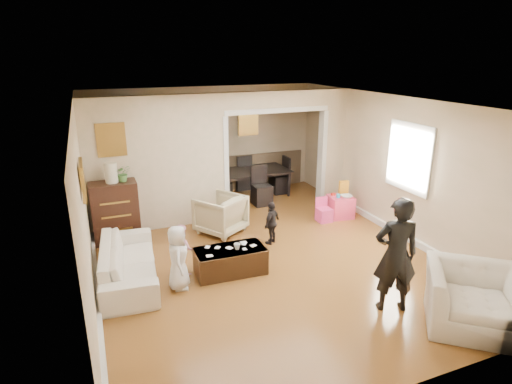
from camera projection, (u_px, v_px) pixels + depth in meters
name	position (u px, v px, depth m)	size (l,w,h in m)	color
floor	(260.00, 252.00, 7.44)	(7.00, 7.00, 0.00)	#965E26
partition_left	(159.00, 164.00, 8.12)	(2.75, 0.18, 2.60)	beige
partition_right	(331.00, 148.00, 9.49)	(0.55, 0.18, 2.60)	beige
partition_header	(277.00, 99.00, 8.65)	(2.22, 0.18, 0.35)	beige
window_pane	(409.00, 157.00, 7.57)	(0.03, 0.95, 1.10)	white
framed_art_partition	(111.00, 140.00, 7.57)	(0.45, 0.03, 0.55)	brown
framed_art_sofa_wall	(83.00, 179.00, 5.38)	(0.03, 0.55, 0.40)	brown
framed_art_alcove	(248.00, 123.00, 10.32)	(0.45, 0.03, 0.55)	brown
sofa	(128.00, 262.00, 6.46)	(2.02, 0.79, 0.59)	white
armchair_back	(220.00, 214.00, 8.15)	(0.79, 0.81, 0.74)	#C3B387
armchair_front	(475.00, 299.00, 5.32)	(1.17, 1.02, 0.76)	white
dresser	(115.00, 212.00, 7.72)	(0.82, 0.46, 1.13)	black
table_lamp	(111.00, 173.00, 7.49)	(0.22, 0.22, 0.36)	beige
potted_plant	(123.00, 173.00, 7.57)	(0.27, 0.24, 0.30)	#4B7E38
coffee_table	(230.00, 261.00, 6.68)	(1.10, 0.55, 0.41)	#382011
coffee_cup	(237.00, 246.00, 6.59)	(0.10, 0.10, 0.09)	silver
play_table	(340.00, 207.00, 8.96)	(0.47, 0.47, 0.46)	#FF4373
cereal_box	(344.00, 188.00, 8.98)	(0.20, 0.07, 0.30)	yellow
cyan_cup	(338.00, 196.00, 8.80)	(0.08, 0.08, 0.08)	#2AA8D4
toy_block	(333.00, 194.00, 8.95)	(0.08, 0.06, 0.05)	red
play_bowl	(346.00, 196.00, 8.80)	(0.24, 0.24, 0.06)	white
dining_table	(252.00, 183.00, 10.23)	(1.82, 1.02, 0.64)	black
adult_person	(396.00, 255.00, 5.55)	(0.59, 0.39, 1.61)	black
child_kneel_a	(178.00, 258.00, 6.16)	(0.48, 0.31, 0.99)	silver
child_kneel_b	(182.00, 249.00, 6.63)	(0.40, 0.31, 0.81)	pink
child_toddler	(272.00, 223.00, 7.65)	(0.47, 0.20, 0.80)	black
craft_papers	(231.00, 247.00, 6.66)	(0.86, 0.41, 0.00)	white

